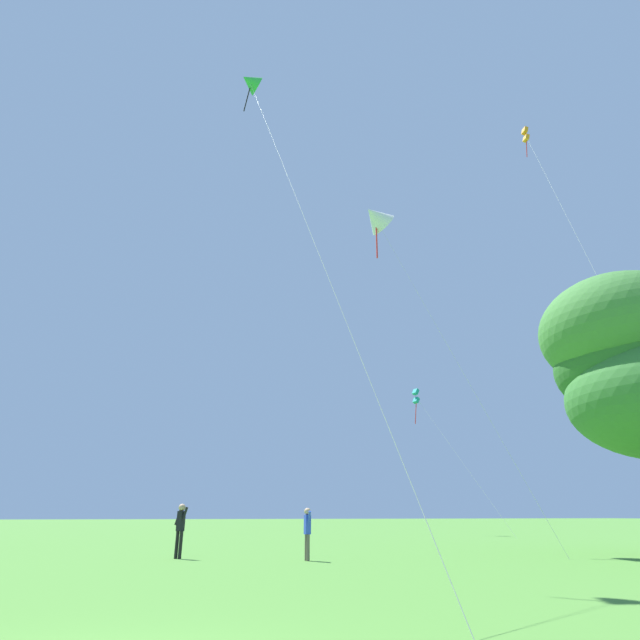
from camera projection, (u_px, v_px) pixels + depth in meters
name	position (u px, v px, depth m)	size (l,w,h in m)	color
kite_green_small	(250.00, 82.00, 22.15)	(2.61, 11.33, 19.71)	green
kite_teal_box	(416.00, 398.00, 44.20)	(2.87, 8.40, 11.82)	teal
kite_orange_box	(528.00, 140.00, 30.44)	(3.37, 8.80, 23.63)	orange
kite_white_distant	(376.00, 218.00, 29.21)	(4.77, 8.18, 18.52)	white
person_far_back	(180.00, 525.00, 18.12)	(0.46, 0.49, 1.82)	black
person_in_blue_jacket	(307.00, 529.00, 17.31)	(0.23, 0.54, 1.67)	#665B4C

